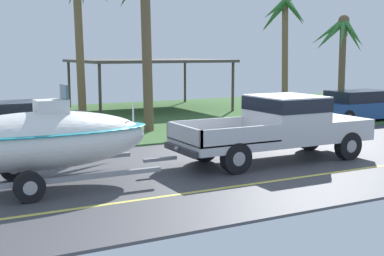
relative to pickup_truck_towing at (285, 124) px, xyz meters
The scene contains 9 objects.
ground 8.33m from the pickup_truck_towing, 91.36° to the left, with size 36.00×22.00×0.11m.
pickup_truck_towing is the anchor object (origin of this frame).
boat_on_trailer 6.80m from the pickup_truck_towing, behind, with size 6.10×2.30×2.33m.
parked_sedan_near 9.74m from the pickup_truck_towing, 31.97° to the left, with size 4.79×1.81×1.38m.
parked_sedan_far 9.12m from the pickup_truck_towing, 132.58° to the left, with size 4.77×1.86×1.38m.
carport_awning 13.82m from the pickup_truck_towing, 83.36° to the left, with size 7.56×5.94×2.68m.
palm_tree_near_left 12.65m from the pickup_truck_towing, 52.99° to the left, with size 3.21×2.94×5.89m.
palm_tree_near_right 12.06m from the pickup_truck_towing, 39.40° to the left, with size 2.72×3.06×4.84m.
palm_tree_mid 11.21m from the pickup_truck_towing, 106.97° to the left, with size 2.96×3.28×6.50m.
Camera 1 is at (-8.90, -11.56, 3.04)m, focal length 48.47 mm.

